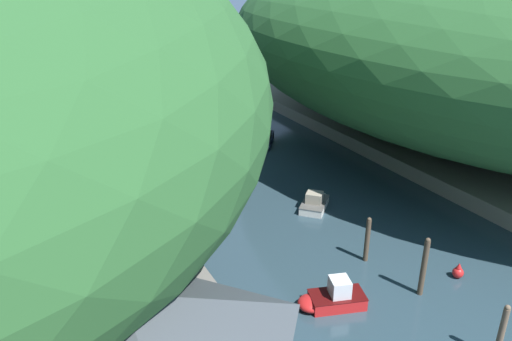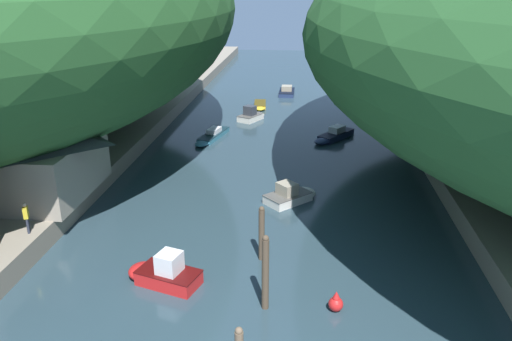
# 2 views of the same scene
# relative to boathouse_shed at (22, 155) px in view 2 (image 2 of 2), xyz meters

# --- Properties ---
(water_surface) EXTENTS (130.00, 130.00, 0.00)m
(water_surface) POSITION_rel_boathouse_shed_xyz_m (14.58, 10.65, -3.67)
(water_surface) COLOR #283D47
(water_surface) RESTS_ON ground
(left_bank) EXTENTS (22.00, 120.00, 1.22)m
(left_bank) POSITION_rel_boathouse_shed_xyz_m (-7.59, 10.65, -3.06)
(left_bank) COLOR gray
(left_bank) RESTS_ON ground
(boathouse_shed) EXTENTS (8.38, 7.84, 4.74)m
(boathouse_shed) POSITION_rel_boathouse_shed_xyz_m (0.00, 0.00, 0.00)
(boathouse_shed) COLOR gray
(boathouse_shed) RESTS_ON left_bank
(boat_open_rowboat) EXTENTS (4.02, 4.93, 1.11)m
(boat_open_rowboat) POSITION_rel_boathouse_shed_xyz_m (19.28, 16.68, -3.32)
(boat_open_rowboat) COLOR navy
(boat_open_rowboat) RESTS_ON water_surface
(boat_near_quay) EXTENTS (2.50, 5.91, 0.83)m
(boat_near_quay) POSITION_rel_boathouse_shed_xyz_m (8.40, 15.67, -3.40)
(boat_near_quay) COLOR teal
(boat_near_quay) RESTS_ON water_surface
(boat_yellow_tender) EXTENTS (1.56, 4.23, 0.45)m
(boat_yellow_tender) POSITION_rel_boathouse_shed_xyz_m (11.67, 27.80, -3.45)
(boat_yellow_tender) COLOR gold
(boat_yellow_tender) RESTS_ON water_surface
(boat_mid_channel) EXTENTS (3.74, 3.68, 1.34)m
(boat_mid_channel) POSITION_rel_boathouse_shed_xyz_m (16.08, 3.10, -3.26)
(boat_mid_channel) COLOR silver
(boat_mid_channel) RESTS_ON water_surface
(boat_white_cruiser) EXTENTS (3.91, 2.52, 1.67)m
(boat_white_cruiser) POSITION_rel_boathouse_shed_xyz_m (10.30, -6.88, -3.16)
(boat_white_cruiser) COLOR red
(boat_white_cruiser) RESTS_ON water_surface
(boat_moored_right) EXTENTS (2.89, 3.64, 1.53)m
(boat_moored_right) POSITION_rel_boathouse_shed_xyz_m (11.35, 22.61, -3.22)
(boat_moored_right) COLOR silver
(boat_moored_right) RESTS_ON water_surface
(boat_red_skiff) EXTENTS (1.85, 4.85, 1.15)m
(boat_red_skiff) POSITION_rel_boathouse_shed_xyz_m (14.36, 35.16, -3.31)
(boat_red_skiff) COLOR navy
(boat_red_skiff) RESTS_ON water_surface
(mooring_post_second) EXTENTS (0.31, 0.31, 3.59)m
(mooring_post_second) POSITION_rel_boathouse_shed_xyz_m (15.31, -8.33, -1.87)
(mooring_post_second) COLOR #4C3D2D
(mooring_post_second) RESTS_ON water_surface
(mooring_post_middle) EXTENTS (0.30, 0.30, 2.98)m
(mooring_post_middle) POSITION_rel_boathouse_shed_xyz_m (14.78, -4.29, -2.17)
(mooring_post_middle) COLOR #4C3D2D
(mooring_post_middle) RESTS_ON water_surface
(channel_buoy_near) EXTENTS (0.65, 0.65, 0.97)m
(channel_buoy_near) POSITION_rel_boathouse_shed_xyz_m (18.38, -8.22, -3.29)
(channel_buoy_near) COLOR red
(channel_buoy_near) RESTS_ON water_surface
(person_on_quay) EXTENTS (0.34, 0.43, 1.69)m
(person_on_quay) POSITION_rel_boathouse_shed_xyz_m (2.74, -4.94, -1.47)
(person_on_quay) COLOR #282D3D
(person_on_quay) RESTS_ON left_bank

